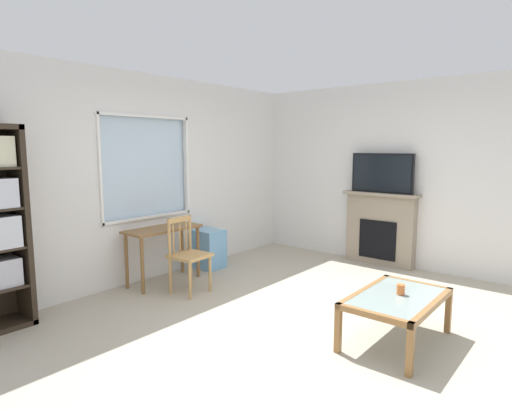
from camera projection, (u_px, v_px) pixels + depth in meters
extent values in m
cube|color=#B2A893|center=(310.00, 330.00, 4.03)|extent=(6.35, 6.11, 0.02)
cube|color=silver|center=(147.00, 248.00, 5.59)|extent=(5.35, 0.12, 0.80)
cube|color=silver|center=(141.00, 94.00, 5.32)|extent=(5.35, 0.12, 0.52)
cube|color=silver|center=(2.00, 173.00, 4.17)|extent=(2.02, 0.12, 1.32)
cube|color=silver|center=(232.00, 164.00, 6.72)|extent=(2.01, 0.12, 1.32)
cube|color=silver|center=(144.00, 167.00, 5.45)|extent=(1.32, 0.02, 1.32)
cube|color=white|center=(149.00, 217.00, 5.50)|extent=(1.38, 0.06, 0.03)
cube|color=white|center=(145.00, 116.00, 5.32)|extent=(1.38, 0.06, 0.03)
cube|color=white|center=(99.00, 170.00, 4.90)|extent=(0.03, 0.06, 1.32)
cube|color=white|center=(186.00, 166.00, 5.92)|extent=(0.03, 0.06, 1.32)
cube|color=silver|center=(416.00, 176.00, 5.94)|extent=(0.12, 5.31, 2.64)
cube|color=#2D2319|center=(21.00, 225.00, 4.11)|extent=(0.05, 0.38, 1.93)
cube|color=brown|center=(163.00, 229.00, 5.33)|extent=(0.98, 0.42, 0.03)
cylinder|color=brown|center=(142.00, 266.00, 4.94)|extent=(0.04, 0.04, 0.68)
cylinder|color=brown|center=(198.00, 252.00, 5.62)|extent=(0.04, 0.04, 0.68)
cylinder|color=brown|center=(127.00, 261.00, 5.14)|extent=(0.04, 0.04, 0.68)
cylinder|color=brown|center=(182.00, 248.00, 5.82)|extent=(0.04, 0.04, 0.68)
cube|color=tan|center=(190.00, 256.00, 4.98)|extent=(0.45, 0.43, 0.04)
cylinder|color=tan|center=(190.00, 281.00, 4.79)|extent=(0.04, 0.04, 0.43)
cylinder|color=tan|center=(210.00, 274.00, 5.06)|extent=(0.04, 0.04, 0.43)
cylinder|color=tan|center=(170.00, 276.00, 4.97)|extent=(0.04, 0.04, 0.43)
cylinder|color=tan|center=(191.00, 269.00, 5.24)|extent=(0.04, 0.04, 0.43)
cylinder|color=tan|center=(169.00, 238.00, 4.91)|extent=(0.04, 0.04, 0.45)
cylinder|color=tan|center=(190.00, 233.00, 5.18)|extent=(0.04, 0.04, 0.45)
cube|color=tan|center=(179.00, 219.00, 5.02)|extent=(0.36, 0.06, 0.06)
cylinder|color=tan|center=(173.00, 239.00, 4.96)|extent=(0.02, 0.02, 0.35)
cylinder|color=tan|center=(180.00, 238.00, 5.05)|extent=(0.02, 0.02, 0.35)
cylinder|color=tan|center=(186.00, 236.00, 5.13)|extent=(0.02, 0.02, 0.35)
cube|color=#72ADDB|center=(209.00, 249.00, 6.06)|extent=(0.35, 0.40, 0.55)
cube|color=gray|center=(380.00, 230.00, 6.21)|extent=(0.18, 1.01, 1.03)
cube|color=black|center=(377.00, 240.00, 6.16)|extent=(0.03, 0.55, 0.56)
cube|color=gray|center=(381.00, 194.00, 6.13)|extent=(0.26, 1.11, 0.04)
cube|color=black|center=(382.00, 173.00, 6.08)|extent=(0.05, 0.91, 0.57)
cube|color=black|center=(381.00, 173.00, 6.06)|extent=(0.01, 0.86, 0.52)
cube|color=#8C9E99|center=(397.00, 296.00, 3.71)|extent=(0.95, 0.55, 0.02)
cube|color=olive|center=(433.00, 306.00, 3.52)|extent=(1.05, 0.05, 0.05)
cube|color=olive|center=(365.00, 291.00, 3.90)|extent=(1.05, 0.05, 0.05)
cube|color=olive|center=(373.00, 315.00, 3.33)|extent=(0.05, 0.65, 0.05)
cube|color=olive|center=(417.00, 284.00, 4.09)|extent=(0.05, 0.65, 0.05)
cube|color=olive|center=(410.00, 353.00, 3.17)|extent=(0.05, 0.05, 0.38)
cube|color=olive|center=(448.00, 313.00, 3.93)|extent=(0.05, 0.05, 0.38)
cube|color=olive|center=(338.00, 331.00, 3.55)|extent=(0.05, 0.05, 0.38)
cube|color=olive|center=(386.00, 298.00, 4.31)|extent=(0.05, 0.05, 0.38)
cylinder|color=orange|center=(401.00, 289.00, 3.73)|extent=(0.07, 0.07, 0.09)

